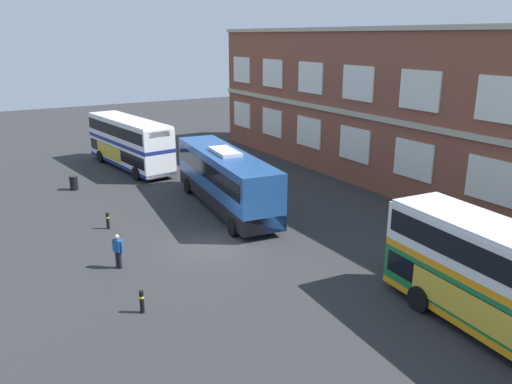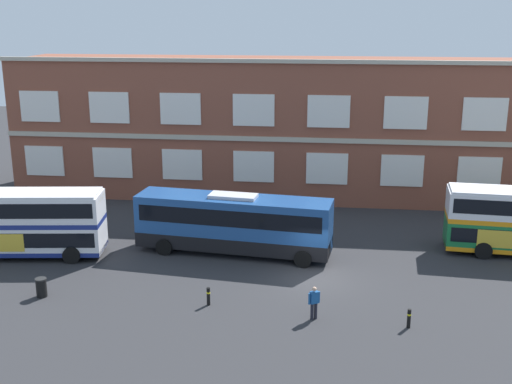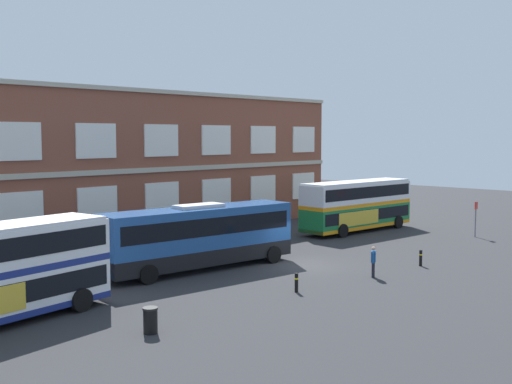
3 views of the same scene
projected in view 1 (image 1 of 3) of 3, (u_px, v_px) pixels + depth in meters
name	position (u px, v px, depth m)	size (l,w,h in m)	color
ground_plane	(244.00, 238.00, 27.74)	(120.00, 120.00, 0.00)	#2B2B2D
brick_terminal_building	(427.00, 112.00, 35.76)	(44.59, 8.19, 11.13)	brown
double_decker_near	(129.00, 142.00, 41.94)	(11.24, 3.95, 4.07)	silver
touring_coach	(225.00, 179.00, 32.03)	(12.22, 4.00, 3.80)	navy
waiting_passenger	(118.00, 250.00, 23.95)	(0.60, 0.41, 1.70)	black
station_litter_bin	(74.00, 183.00, 36.32)	(0.60, 0.60, 1.03)	black
safety_bollard_west	(142.00, 301.00, 20.18)	(0.19, 0.19, 0.95)	black
safety_bollard_east	(108.00, 221.00, 28.99)	(0.19, 0.19, 0.95)	black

